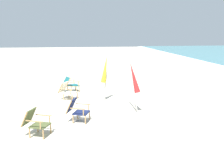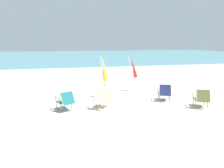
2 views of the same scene
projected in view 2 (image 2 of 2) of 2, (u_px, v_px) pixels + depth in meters
ground_plane at (126, 103)px, 8.97m from camera, size 80.00×80.00×0.00m
sea at (80, 55)px, 40.31m from camera, size 80.00×40.00×0.10m
surf_band at (92, 68)px, 20.93m from camera, size 80.00×1.10×0.06m
beach_chair_mid_center at (202, 98)px, 8.33m from camera, size 0.80×0.89×0.80m
beach_chair_back_right at (102, 98)px, 8.23m from camera, size 0.86×0.93×0.79m
beach_chair_front_right at (165, 92)px, 9.28m from camera, size 0.78×0.87×0.80m
beach_chair_front_left at (66, 100)px, 8.02m from camera, size 0.84×0.94×0.77m
umbrella_furled_yellow at (104, 70)px, 9.74m from camera, size 0.42×0.49×2.09m
umbrella_furled_red at (134, 68)px, 10.98m from camera, size 0.76×0.56×2.00m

